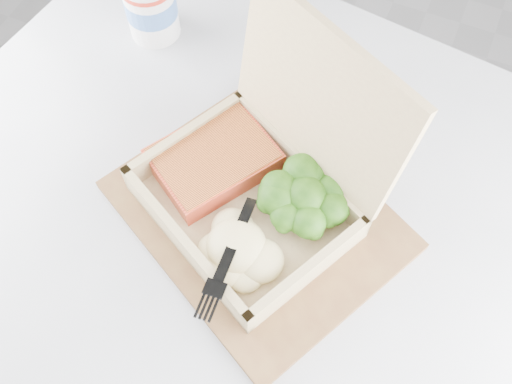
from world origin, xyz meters
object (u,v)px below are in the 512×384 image
at_px(cafe_table, 220,274).
at_px(serving_tray, 258,215).
at_px(takeout_container, 268,173).
at_px(paper_cup, 151,6).

bearing_deg(cafe_table, serving_tray, 26.18).
relative_size(cafe_table, takeout_container, 3.04).
xyz_separation_m(serving_tray, takeout_container, (0.00, 0.03, 0.06)).
bearing_deg(takeout_container, serving_tray, -65.19).
xyz_separation_m(cafe_table, takeout_container, (0.05, 0.05, 0.25)).
distance_m(serving_tray, paper_cup, 0.33).
height_order(cafe_table, paper_cup, paper_cup).
height_order(cafe_table, takeout_container, takeout_container).
bearing_deg(takeout_container, cafe_table, -108.37).
relative_size(serving_tray, paper_cup, 3.45).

